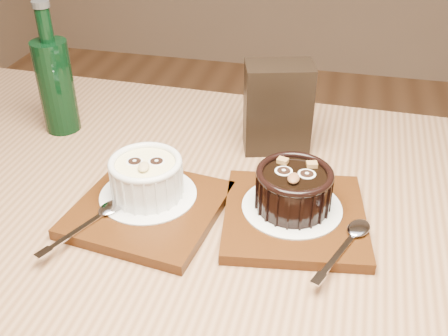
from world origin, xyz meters
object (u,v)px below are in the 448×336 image
object	(u,v)px
tray_left	(148,209)
ramekin_dark	(294,187)
table	(216,283)
tray_right	(294,217)
condiment_stand	(277,108)
green_bottle	(56,83)
ramekin_white	(146,176)

from	to	relation	value
tray_left	ramekin_dark	xyz separation A→B (m)	(0.19, 0.04, 0.04)
table	tray_right	distance (m)	0.14
condiment_stand	green_bottle	xyz separation A→B (m)	(-0.36, -0.02, 0.01)
ramekin_dark	green_bottle	xyz separation A→B (m)	(-0.41, 0.15, 0.04)
ramekin_dark	condiment_stand	distance (m)	0.18
table	green_bottle	bearing A→B (deg)	147.29
ramekin_white	condiment_stand	bearing A→B (deg)	38.85
table	green_bottle	xyz separation A→B (m)	(-0.32, 0.20, 0.17)
tray_left	green_bottle	bearing A→B (deg)	139.64
table	ramekin_dark	distance (m)	0.17
green_bottle	ramekin_dark	bearing A→B (deg)	-20.29
ramekin_dark	green_bottle	bearing A→B (deg)	160.03
table	condiment_stand	xyz separation A→B (m)	(0.04, 0.22, 0.16)
ramekin_white	ramekin_dark	bearing A→B (deg)	-8.53
ramekin_white	ramekin_dark	size ratio (longest dim) A/B	0.98
table	tray_right	xyz separation A→B (m)	(0.09, 0.04, 0.10)
condiment_stand	green_bottle	distance (m)	0.36
tray_left	ramekin_dark	size ratio (longest dim) A/B	1.84
table	tray_left	distance (m)	0.14
ramekin_dark	condiment_stand	bearing A→B (deg)	105.79
tray_left	green_bottle	xyz separation A→B (m)	(-0.22, 0.19, 0.08)
table	ramekin_dark	world-z (taller)	ramekin_dark
tray_left	ramekin_dark	distance (m)	0.19
condiment_stand	ramekin_white	bearing A→B (deg)	-127.38
green_bottle	tray_left	bearing A→B (deg)	-40.36
table	tray_right	size ratio (longest dim) A/B	6.76
condiment_stand	tray_left	bearing A→B (deg)	-123.45
ramekin_white	ramekin_dark	world-z (taller)	ramekin_dark
ramekin_dark	ramekin_white	bearing A→B (deg)	-174.43
tray_left	condiment_stand	xyz separation A→B (m)	(0.14, 0.21, 0.06)
tray_right	table	bearing A→B (deg)	-155.15
tray_left	green_bottle	distance (m)	0.30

